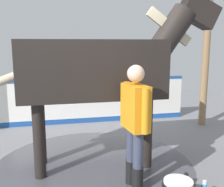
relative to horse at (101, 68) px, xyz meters
The scene contains 7 objects.
ground_plane 1.62m from the horse, 41.84° to the right, with size 16.00×16.00×0.02m, color gray.
wet_patch 1.52m from the horse, 44.82° to the right, with size 3.11×3.11×0.00m, color #4C4C54.
barrier_wall 2.56m from the horse, 131.52° to the right, with size 3.78×3.76×1.07m.
roof_post_near 3.11m from the horse, 165.67° to the left, with size 0.16×0.16×2.86m, color olive.
horse is the anchor object (origin of this frame).
handler 1.01m from the horse, 66.16° to the left, with size 0.46×0.54×1.62m.
bottle_spray 1.95m from the horse, 91.22° to the left, with size 0.08×0.08×0.20m.
Camera 1 is at (2.86, 2.65, 1.87)m, focal length 43.11 mm.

